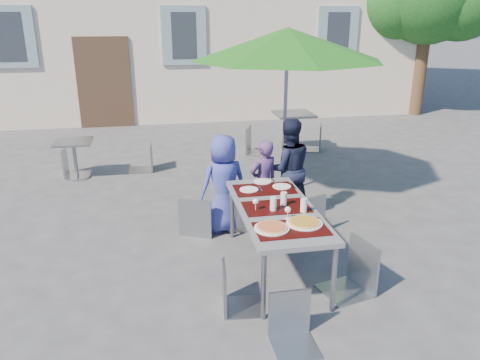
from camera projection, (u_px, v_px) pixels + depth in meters
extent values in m
plane|color=#403F42|center=(240.00, 266.00, 5.31)|extent=(90.00, 90.00, 0.00)
cube|color=#3E2B1E|center=(104.00, 83.00, 11.51)|extent=(1.30, 0.06, 2.20)
cube|color=gray|center=(10.00, 37.00, 10.80)|extent=(1.10, 0.06, 1.40)
cube|color=#262B33|center=(10.00, 37.00, 10.78)|extent=(0.60, 0.04, 1.10)
cube|color=gray|center=(184.00, 36.00, 11.49)|extent=(1.10, 0.06, 1.40)
cube|color=#262B33|center=(184.00, 36.00, 11.47)|extent=(0.60, 0.04, 1.10)
cube|color=gray|center=(338.00, 34.00, 12.19)|extent=(1.10, 0.06, 1.40)
cube|color=#262B33|center=(338.00, 34.00, 12.17)|extent=(0.60, 0.04, 1.10)
cylinder|color=#4B3520|center=(421.00, 64.00, 12.92)|extent=(0.36, 0.36, 2.80)
sphere|color=#124315|center=(395.00, 2.00, 12.52)|extent=(2.00, 2.00, 2.00)
cube|color=#4C4B51|center=(276.00, 209.00, 5.01)|extent=(0.80, 1.85, 0.05)
cylinder|color=gray|center=(264.00, 286.00, 4.28)|extent=(0.05, 0.05, 0.70)
cylinder|color=gray|center=(334.00, 279.00, 4.40)|extent=(0.05, 0.05, 0.70)
cylinder|color=gray|center=(232.00, 212.00, 5.88)|extent=(0.05, 0.05, 0.70)
cylinder|color=gray|center=(284.00, 208.00, 6.00)|extent=(0.05, 0.05, 0.70)
cube|color=black|center=(291.00, 229.00, 4.49)|extent=(0.70, 0.42, 0.01)
cube|color=black|center=(276.00, 207.00, 5.00)|extent=(0.70, 0.42, 0.01)
cube|color=black|center=(264.00, 189.00, 5.51)|extent=(0.70, 0.42, 0.01)
cylinder|color=white|center=(272.00, 228.00, 4.49)|extent=(0.34, 0.34, 0.01)
cylinder|color=tan|center=(272.00, 227.00, 4.48)|extent=(0.30, 0.30, 0.01)
cylinder|color=#A03C0F|center=(272.00, 226.00, 4.48)|extent=(0.26, 0.26, 0.01)
cylinder|color=white|center=(304.00, 223.00, 4.60)|extent=(0.36, 0.36, 0.01)
cylinder|color=tan|center=(304.00, 222.00, 4.59)|extent=(0.32, 0.32, 0.01)
cylinder|color=#98410A|center=(305.00, 221.00, 4.59)|extent=(0.28, 0.28, 0.01)
cylinder|color=silver|center=(273.00, 204.00, 4.89)|extent=(0.07, 0.07, 0.15)
cylinder|color=silver|center=(284.00, 199.00, 5.03)|extent=(0.07, 0.07, 0.15)
cylinder|color=silver|center=(304.00, 205.00, 4.86)|extent=(0.07, 0.07, 0.15)
cylinder|color=silver|center=(256.00, 210.00, 4.93)|extent=(0.06, 0.06, 0.00)
cylinder|color=silver|center=(256.00, 207.00, 4.91)|extent=(0.01, 0.01, 0.08)
sphere|color=silver|center=(256.00, 202.00, 4.89)|extent=(0.06, 0.06, 0.06)
cylinder|color=silver|center=(288.00, 219.00, 4.72)|extent=(0.06, 0.06, 0.00)
cylinder|color=silver|center=(288.00, 215.00, 4.71)|extent=(0.01, 0.01, 0.08)
sphere|color=silver|center=(288.00, 210.00, 4.69)|extent=(0.06, 0.06, 0.06)
cylinder|color=white|center=(249.00, 189.00, 5.48)|extent=(0.22, 0.22, 0.01)
cube|color=#AAACB2|center=(261.00, 189.00, 5.50)|extent=(0.02, 0.18, 0.00)
cylinder|color=white|center=(282.00, 186.00, 5.58)|extent=(0.22, 0.22, 0.01)
cube|color=#AAACB2|center=(293.00, 186.00, 5.60)|extent=(0.02, 0.18, 0.00)
cylinder|color=white|center=(262.00, 181.00, 5.74)|extent=(0.22, 0.22, 0.01)
cube|color=#AAACB2|center=(273.00, 181.00, 5.77)|extent=(0.02, 0.18, 0.00)
imported|color=#38409A|center=(224.00, 184.00, 6.01)|extent=(0.72, 0.57, 1.29)
imported|color=#503266|center=(264.00, 183.00, 6.23)|extent=(0.50, 0.42, 1.16)
imported|color=#161A31|center=(288.00, 169.00, 6.41)|extent=(0.69, 0.40, 1.40)
cube|color=#91999C|center=(200.00, 198.00, 6.04)|extent=(0.57, 0.57, 0.03)
cube|color=#91999C|center=(194.00, 184.00, 5.77)|extent=(0.41, 0.20, 0.51)
cylinder|color=#91999C|center=(218.00, 210.00, 6.25)|extent=(0.02, 0.02, 0.45)
cylinder|color=#91999C|center=(191.00, 208.00, 6.33)|extent=(0.02, 0.02, 0.45)
cylinder|color=#91999C|center=(210.00, 221.00, 5.91)|extent=(0.02, 0.02, 0.45)
cylinder|color=#91999C|center=(182.00, 219.00, 5.99)|extent=(0.02, 0.02, 0.45)
cube|color=gray|center=(248.00, 191.00, 6.16)|extent=(0.57, 0.57, 0.03)
cube|color=gray|center=(247.00, 176.00, 5.86)|extent=(0.46, 0.15, 0.56)
cylinder|color=gray|center=(263.00, 203.00, 6.42)|extent=(0.02, 0.02, 0.49)
cylinder|color=gray|center=(234.00, 203.00, 6.45)|extent=(0.02, 0.02, 0.49)
cylinder|color=gray|center=(262.00, 215.00, 6.05)|extent=(0.02, 0.02, 0.49)
cylinder|color=gray|center=(231.00, 214.00, 6.08)|extent=(0.02, 0.02, 0.49)
cube|color=gray|center=(301.00, 196.00, 6.03)|extent=(0.59, 0.59, 0.03)
cube|color=gray|center=(313.00, 181.00, 5.77)|extent=(0.43, 0.20, 0.54)
cylinder|color=gray|center=(302.00, 206.00, 6.37)|extent=(0.02, 0.02, 0.48)
cylinder|color=gray|center=(279.00, 212.00, 6.17)|extent=(0.02, 0.02, 0.48)
cylinder|color=gray|center=(321.00, 215.00, 6.06)|extent=(0.02, 0.02, 0.48)
cylinder|color=gray|center=(298.00, 222.00, 5.86)|extent=(0.02, 0.02, 0.48)
cube|color=gray|center=(243.00, 271.00, 4.42)|extent=(0.42, 0.42, 0.03)
cube|color=gray|center=(224.00, 250.00, 4.33)|extent=(0.07, 0.38, 0.46)
cylinder|color=gray|center=(262.00, 299.00, 4.35)|extent=(0.02, 0.02, 0.40)
cylinder|color=gray|center=(258.00, 280.00, 4.66)|extent=(0.02, 0.02, 0.40)
cylinder|color=gray|center=(227.00, 300.00, 4.33)|extent=(0.02, 0.02, 0.40)
cylinder|color=gray|center=(226.00, 281.00, 4.64)|extent=(0.02, 0.02, 0.40)
cube|color=#93989E|center=(348.00, 250.00, 4.66)|extent=(0.55, 0.55, 0.03)
cube|color=#93989E|center=(367.00, 222.00, 4.65)|extent=(0.14, 0.44, 0.54)
cylinder|color=#93989E|center=(319.00, 267.00, 4.83)|extent=(0.02, 0.02, 0.47)
cylinder|color=#93989E|center=(342.00, 286.00, 4.50)|extent=(0.02, 0.02, 0.47)
cylinder|color=#93989E|center=(349.00, 259.00, 4.98)|extent=(0.02, 0.02, 0.47)
cylinder|color=#93989E|center=(374.00, 277.00, 4.65)|extent=(0.02, 0.02, 0.47)
cube|color=#91969C|center=(296.00, 307.00, 3.88)|extent=(0.38, 0.38, 0.03)
cube|color=#91969C|center=(291.00, 273.00, 3.97)|extent=(0.38, 0.03, 0.45)
cylinder|color=#91969C|center=(282.00, 343.00, 3.77)|extent=(0.02, 0.02, 0.40)
cylinder|color=#91969C|center=(320.00, 338.00, 3.83)|extent=(0.02, 0.02, 0.40)
cylinder|color=#91969C|center=(272.00, 319.00, 4.07)|extent=(0.02, 0.02, 0.40)
cylinder|color=#91969C|center=(307.00, 315.00, 4.13)|extent=(0.02, 0.02, 0.40)
cylinder|color=#AAACB2|center=(283.00, 189.00, 7.50)|extent=(0.50, 0.50, 0.10)
cylinder|color=gray|center=(285.00, 120.00, 7.12)|extent=(0.06, 0.06, 2.35)
cone|color=#1D6616|center=(287.00, 44.00, 6.75)|extent=(2.87, 2.87, 0.46)
cylinder|color=#AAACB2|center=(77.00, 176.00, 8.18)|extent=(0.44, 0.44, 0.04)
cylinder|color=gray|center=(75.00, 161.00, 8.09)|extent=(0.06, 0.06, 0.62)
cube|color=gray|center=(73.00, 142.00, 7.97)|extent=(0.62, 0.62, 0.04)
cube|color=#93989F|center=(76.00, 151.00, 8.17)|extent=(0.42, 0.42, 0.03)
cube|color=#93989F|center=(62.00, 137.00, 8.05)|extent=(0.03, 0.42, 0.50)
cylinder|color=#93989F|center=(87.00, 166.00, 8.11)|extent=(0.02, 0.02, 0.44)
cylinder|color=#93989F|center=(89.00, 160.00, 8.44)|extent=(0.02, 0.02, 0.44)
cylinder|color=#93989F|center=(65.00, 167.00, 8.05)|extent=(0.02, 0.02, 0.44)
cylinder|color=#93989F|center=(68.00, 161.00, 8.38)|extent=(0.02, 0.02, 0.44)
cube|color=gray|center=(140.00, 147.00, 8.42)|extent=(0.42, 0.42, 0.03)
cube|color=gray|center=(150.00, 133.00, 8.37)|extent=(0.03, 0.42, 0.50)
cylinder|color=gray|center=(131.00, 156.00, 8.64)|extent=(0.02, 0.02, 0.44)
cylinder|color=gray|center=(130.00, 162.00, 8.30)|extent=(0.02, 0.02, 0.44)
cylinder|color=gray|center=(151.00, 155.00, 8.70)|extent=(0.02, 0.02, 0.44)
cylinder|color=gray|center=(151.00, 161.00, 8.36)|extent=(0.02, 0.02, 0.44)
cylinder|color=#AAACB2|center=(292.00, 151.00, 9.72)|extent=(0.44, 0.44, 0.04)
cylinder|color=gray|center=(293.00, 134.00, 9.60)|extent=(0.06, 0.06, 0.76)
cube|color=gray|center=(294.00, 114.00, 9.46)|extent=(0.76, 0.76, 0.04)
cube|color=gray|center=(259.00, 130.00, 9.45)|extent=(0.60, 0.60, 0.03)
cube|color=gray|center=(249.00, 116.00, 9.40)|extent=(0.20, 0.44, 0.55)
cylinder|color=gray|center=(267.00, 145.00, 9.31)|extent=(0.02, 0.02, 0.49)
cylinder|color=gray|center=(270.00, 140.00, 9.68)|extent=(0.02, 0.02, 0.49)
cylinder|color=gray|center=(248.00, 144.00, 9.39)|extent=(0.02, 0.02, 0.49)
cylinder|color=gray|center=(251.00, 139.00, 9.75)|extent=(0.02, 0.02, 0.49)
cube|color=gray|center=(310.00, 127.00, 9.71)|extent=(0.59, 0.59, 0.03)
cube|color=gray|center=(322.00, 114.00, 9.58)|extent=(0.19, 0.44, 0.54)
cylinder|color=gray|center=(301.00, 136.00, 10.01)|extent=(0.02, 0.02, 0.48)
cylinder|color=gray|center=(300.00, 140.00, 9.65)|extent=(0.02, 0.02, 0.48)
cylinder|color=gray|center=(319.00, 137.00, 9.94)|extent=(0.02, 0.02, 0.48)
cylinder|color=gray|center=(319.00, 141.00, 9.58)|extent=(0.02, 0.02, 0.48)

